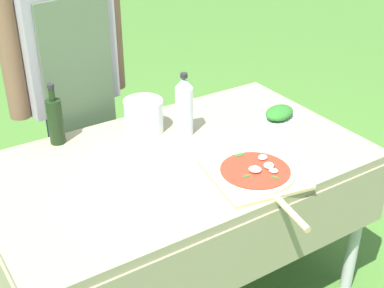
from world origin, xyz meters
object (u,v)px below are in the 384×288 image
prep_table (178,177)px  mixing_tub (144,115)px  oil_bottle (55,120)px  water_bottle (184,106)px  pizza_on_peel (257,174)px  herb_container (279,113)px  person_cook (68,73)px

prep_table → mixing_tub: (0.00, 0.27, 0.16)m
oil_bottle → mixing_tub: bearing=-15.6°
water_bottle → pizza_on_peel: bearing=-84.7°
pizza_on_peel → water_bottle: size_ratio=1.96×
pizza_on_peel → water_bottle: water_bottle is taller
prep_table → oil_bottle: size_ratio=5.78×
prep_table → herb_container: herb_container is taller
prep_table → person_cook: bearing=106.1°
prep_table → water_bottle: bearing=50.2°
mixing_tub → herb_container: bearing=-22.3°
pizza_on_peel → person_cook: bearing=121.4°
pizza_on_peel → mixing_tub: bearing=116.9°
pizza_on_peel → herb_container: 0.50m
herb_container → mixing_tub: size_ratio=1.32×
oil_bottle → herb_container: (0.90, -0.32, -0.08)m
mixing_tub → person_cook: bearing=117.5°
person_cook → mixing_tub: person_cook is taller
prep_table → oil_bottle: (-0.35, 0.37, 0.19)m
oil_bottle → mixing_tub: 0.36m
oil_bottle → water_bottle: size_ratio=0.95×
person_cook → herb_container: 0.95m
prep_table → water_bottle: (0.13, 0.15, 0.22)m
herb_container → mixing_tub: 0.60m
pizza_on_peel → herb_container: (0.39, 0.32, 0.01)m
oil_bottle → herb_container: bearing=-19.8°
oil_bottle → herb_container: 0.96m
person_cook → pizza_on_peel: size_ratio=2.91×
water_bottle → herb_container: size_ratio=1.24×
person_cook → oil_bottle: size_ratio=6.01×
prep_table → water_bottle: water_bottle is taller
person_cook → prep_table: bearing=97.7°
oil_bottle → mixing_tub: oil_bottle is taller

